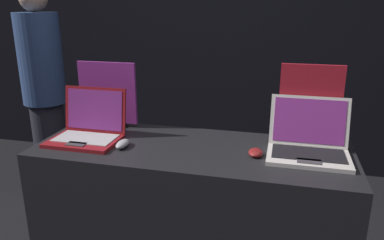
# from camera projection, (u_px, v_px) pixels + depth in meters

# --- Properties ---
(wall_back) EXTENTS (8.00, 0.05, 2.80)m
(wall_back) POSITION_uv_depth(u_px,v_px,m) (240.00, 23.00, 3.48)
(wall_back) COLOR black
(wall_back) RESTS_ON ground_plane
(display_counter) EXTENTS (1.64, 0.62, 0.86)m
(display_counter) POSITION_uv_depth(u_px,v_px,m) (192.00, 219.00, 2.08)
(display_counter) COLOR black
(display_counter) RESTS_ON ground_plane
(laptop_front) EXTENTS (0.37, 0.30, 0.27)m
(laptop_front) POSITION_uv_depth(u_px,v_px,m) (88.00, 128.00, 2.05)
(laptop_front) COLOR maroon
(laptop_front) RESTS_ON display_counter
(mouse_front) EXTENTS (0.06, 0.12, 0.04)m
(mouse_front) POSITION_uv_depth(u_px,v_px,m) (123.00, 144.00, 1.95)
(mouse_front) COLOR #B2B2B7
(mouse_front) RESTS_ON display_counter
(promo_stand_front) EXTENTS (0.36, 0.07, 0.39)m
(promo_stand_front) POSITION_uv_depth(u_px,v_px,m) (108.00, 96.00, 2.25)
(promo_stand_front) COLOR black
(promo_stand_front) RESTS_ON display_counter
(laptop_back) EXTENTS (0.39, 0.33, 0.27)m
(laptop_back) POSITION_uv_depth(u_px,v_px,m) (309.00, 143.00, 1.84)
(laptop_back) COLOR silver
(laptop_back) RESTS_ON display_counter
(mouse_back) EXTENTS (0.07, 0.10, 0.03)m
(mouse_back) POSITION_uv_depth(u_px,v_px,m) (256.00, 152.00, 1.84)
(mouse_back) COLOR maroon
(mouse_back) RESTS_ON display_counter
(promo_stand_back) EXTENTS (0.32, 0.07, 0.42)m
(promo_stand_back) POSITION_uv_depth(u_px,v_px,m) (310.00, 107.00, 1.95)
(promo_stand_back) COLOR black
(promo_stand_back) RESTS_ON display_counter
(person_bystander) EXTENTS (0.33, 0.33, 1.72)m
(person_bystander) POSITION_uv_depth(u_px,v_px,m) (45.00, 94.00, 2.95)
(person_bystander) COLOR #282833
(person_bystander) RESTS_ON ground_plane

